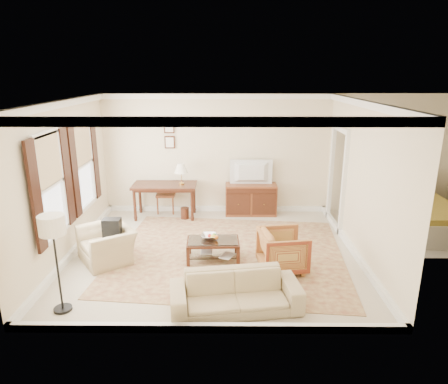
{
  "coord_description": "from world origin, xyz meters",
  "views": [
    {
      "loc": [
        0.26,
        -7.1,
        3.38
      ],
      "look_at": [
        0.2,
        0.3,
        1.15
      ],
      "focal_mm": 32.0,
      "sensor_mm": 36.0,
      "label": 1
    }
  ],
  "objects_px": {
    "writing_desk": "(165,189)",
    "tv": "(252,165)",
    "sideboard": "(251,199)",
    "coffee_table": "(213,245)",
    "club_armchair": "(107,239)",
    "sofa": "(236,287)",
    "striped_armchair": "(283,249)"
  },
  "relations": [
    {
      "from": "coffee_table",
      "to": "tv",
      "type": "bearing_deg",
      "value": 71.44
    },
    {
      "from": "tv",
      "to": "sofa",
      "type": "height_order",
      "value": "tv"
    },
    {
      "from": "striped_armchair",
      "to": "sofa",
      "type": "height_order",
      "value": "striped_armchair"
    },
    {
      "from": "sideboard",
      "to": "club_armchair",
      "type": "xyz_separation_m",
      "value": [
        -2.8,
        -2.57,
        0.05
      ]
    },
    {
      "from": "writing_desk",
      "to": "sofa",
      "type": "bearing_deg",
      "value": -67.72
    },
    {
      "from": "writing_desk",
      "to": "tv",
      "type": "bearing_deg",
      "value": 5.16
    },
    {
      "from": "club_armchair",
      "to": "sofa",
      "type": "xyz_separation_m",
      "value": [
        2.35,
        -1.58,
        -0.06
      ]
    },
    {
      "from": "tv",
      "to": "sofa",
      "type": "xyz_separation_m",
      "value": [
        -0.46,
        -4.13,
        -0.88
      ]
    },
    {
      "from": "writing_desk",
      "to": "striped_armchair",
      "type": "bearing_deg",
      "value": -47.41
    },
    {
      "from": "coffee_table",
      "to": "sofa",
      "type": "bearing_deg",
      "value": -76.62
    },
    {
      "from": "writing_desk",
      "to": "sideboard",
      "type": "xyz_separation_m",
      "value": [
        2.07,
        0.21,
        -0.33
      ]
    },
    {
      "from": "sideboard",
      "to": "coffee_table",
      "type": "bearing_deg",
      "value": -108.42
    },
    {
      "from": "writing_desk",
      "to": "striped_armchair",
      "type": "relative_size",
      "value": 1.87
    },
    {
      "from": "coffee_table",
      "to": "writing_desk",
      "type": "bearing_deg",
      "value": 117.89
    },
    {
      "from": "club_armchair",
      "to": "striped_armchair",
      "type": "bearing_deg",
      "value": 48.92
    },
    {
      "from": "club_armchair",
      "to": "sofa",
      "type": "distance_m",
      "value": 2.83
    },
    {
      "from": "sideboard",
      "to": "tv",
      "type": "relative_size",
      "value": 1.27
    },
    {
      "from": "sofa",
      "to": "club_armchair",
      "type": "bearing_deg",
      "value": 137.32
    },
    {
      "from": "tv",
      "to": "writing_desk",
      "type": "bearing_deg",
      "value": 5.16
    },
    {
      "from": "writing_desk",
      "to": "tv",
      "type": "relative_size",
      "value": 1.54
    },
    {
      "from": "tv",
      "to": "sofa",
      "type": "bearing_deg",
      "value": 83.66
    },
    {
      "from": "sideboard",
      "to": "coffee_table",
      "type": "distance_m",
      "value": 2.67
    },
    {
      "from": "club_armchair",
      "to": "sideboard",
      "type": "bearing_deg",
      "value": 97.28
    },
    {
      "from": "sideboard",
      "to": "sofa",
      "type": "height_order",
      "value": "sideboard"
    },
    {
      "from": "writing_desk",
      "to": "sofa",
      "type": "relative_size",
      "value": 0.79
    },
    {
      "from": "tv",
      "to": "striped_armchair",
      "type": "height_order",
      "value": "tv"
    },
    {
      "from": "sideboard",
      "to": "tv",
      "type": "distance_m",
      "value": 0.87
    },
    {
      "from": "striped_armchair",
      "to": "sideboard",
      "type": "bearing_deg",
      "value": -0.38
    },
    {
      "from": "writing_desk",
      "to": "coffee_table",
      "type": "bearing_deg",
      "value": -62.11
    },
    {
      "from": "tv",
      "to": "club_armchair",
      "type": "distance_m",
      "value": 3.88
    },
    {
      "from": "writing_desk",
      "to": "club_armchair",
      "type": "xyz_separation_m",
      "value": [
        -0.73,
        -2.36,
        -0.28
      ]
    },
    {
      "from": "tv",
      "to": "striped_armchair",
      "type": "relative_size",
      "value": 1.21
    }
  ]
}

